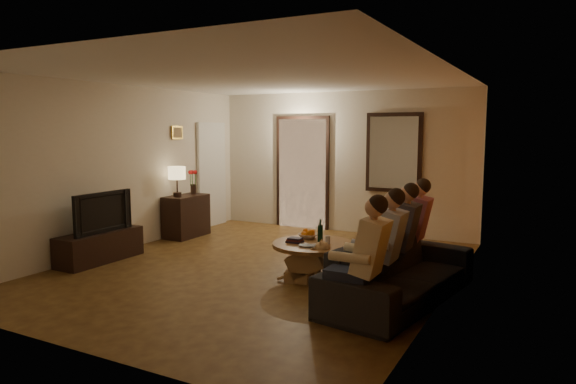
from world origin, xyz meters
The scene contains 33 objects.
floor centered at (0.00, 0.00, 0.00)m, with size 5.00×6.00×0.01m, color #482B13.
ceiling centered at (0.00, 0.00, 2.60)m, with size 5.00×6.00×0.01m, color white.
back_wall centered at (0.00, 3.00, 1.30)m, with size 5.00×0.02×2.60m, color beige.
front_wall centered at (0.00, -3.00, 1.30)m, with size 5.00×0.02×2.60m, color beige.
left_wall centered at (-2.50, 0.00, 1.30)m, with size 0.02×6.00×2.60m, color beige.
right_wall centered at (2.50, 0.00, 1.30)m, with size 0.02×6.00×2.60m, color beige.
orange_accent centered at (2.49, 0.00, 1.30)m, with size 0.01×6.00×2.60m, color #D26023.
kitchen_doorway centered at (-0.80, 2.98, 1.05)m, with size 1.00×0.06×2.10m, color #FFE0A5.
door_trim centered at (-0.80, 2.97, 1.05)m, with size 1.12×0.04×2.22m, color black.
fridge_glimpse centered at (-0.55, 2.98, 0.90)m, with size 0.45×0.03×1.70m, color silver.
mirror_frame centered at (1.00, 2.96, 1.50)m, with size 1.00×0.05×1.40m, color black.
mirror_glass centered at (1.00, 2.93, 1.50)m, with size 0.86×0.02×1.26m, color white.
white_door centered at (-2.46, 2.30, 1.02)m, with size 0.06×0.85×2.04m, color white.
framed_art centered at (-2.47, 1.30, 1.85)m, with size 0.03×0.28×0.24m, color #B28C33.
art_canvas centered at (-2.46, 1.30, 1.85)m, with size 0.01×0.22×0.18m, color brown.
dresser centered at (-2.25, 1.23, 0.37)m, with size 0.45×0.83×0.74m, color black.
table_lamp centered at (-2.25, 1.01, 1.01)m, with size 0.30×0.30×0.54m, color beige, non-canonical shape.
flower_vase centered at (-2.25, 1.45, 0.96)m, with size 0.14×0.14×0.44m, color red, non-canonical shape.
tv_stand centered at (-2.25, -0.73, 0.22)m, with size 0.45×1.30×0.43m, color black.
tv centered at (-2.25, -0.73, 0.73)m, with size 0.13×1.02×0.59m, color black.
sofa centered at (2.08, -0.40, 0.33)m, with size 0.89×2.28×0.67m, color black.
person_a centered at (1.98, -1.30, 0.60)m, with size 0.60×0.40×1.20m, color tan, non-canonical shape.
person_b centered at (1.98, -0.70, 0.60)m, with size 0.60×0.40×1.20m, color tan, non-canonical shape.
person_c centered at (1.98, -0.10, 0.60)m, with size 0.60×0.40×1.20m, color tan, non-canonical shape.
person_d centered at (1.98, 0.50, 0.60)m, with size 0.60×0.40×1.20m, color tan, non-canonical shape.
dog centered at (0.85, -0.29, 0.28)m, with size 0.56×0.24×0.56m, color #9B7E47, non-canonical shape.
coffee_table centered at (0.83, 0.00, 0.23)m, with size 1.07×1.07×0.45m, color brown.
bowl centered at (0.65, 0.22, 0.48)m, with size 0.26×0.26×0.06m, color white.
oranges centered at (0.65, 0.22, 0.55)m, with size 0.20×0.20×0.08m, color orange, non-canonical shape.
wine_bottle centered at (0.88, 0.10, 0.60)m, with size 0.07×0.07×0.31m, color black, non-canonical shape.
wine_glass centered at (1.01, 0.05, 0.50)m, with size 0.06×0.06×0.10m, color silver.
book_stack centered at (0.61, -0.10, 0.48)m, with size 0.20×0.15×0.07m, color black, non-canonical shape.
laptop centered at (0.93, -0.28, 0.46)m, with size 0.33×0.21×0.03m, color black.
Camera 1 is at (3.58, -5.90, 1.91)m, focal length 32.00 mm.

